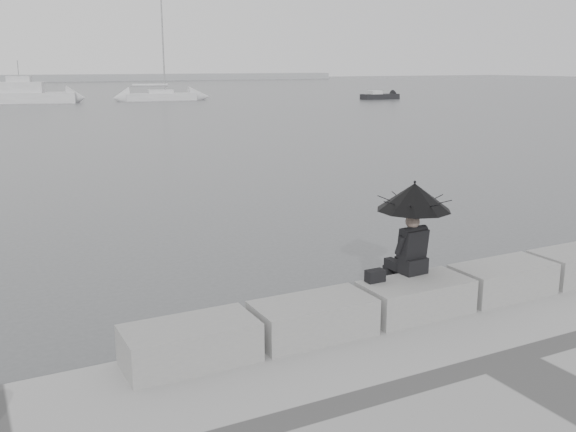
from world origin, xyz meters
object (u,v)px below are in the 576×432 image
seated_person (414,208)px  small_motorboat (380,96)px  sailboat_right (161,96)px  motor_cruiser (30,95)px

seated_person → small_motorboat: (39.11, 55.86, -1.67)m
seated_person → sailboat_right: 66.86m
seated_person → motor_cruiser: size_ratio=0.14×
sailboat_right → motor_cruiser: sailboat_right is taller
seated_person → motor_cruiser: motor_cruiser is taller
seated_person → sailboat_right: bearing=74.0°
seated_person → motor_cruiser: 66.48m
motor_cruiser → small_motorboat: motor_cruiser is taller
seated_person → sailboat_right: sailboat_right is taller
sailboat_right → motor_cruiser: 13.83m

